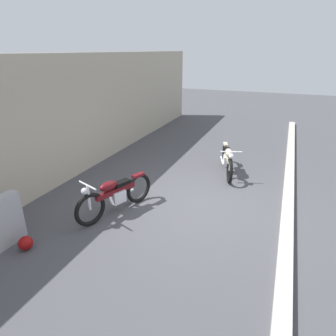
# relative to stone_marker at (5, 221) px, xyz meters

# --- Properties ---
(ground_plane) EXTENTS (40.00, 40.00, 0.00)m
(ground_plane) POSITION_rel_stone_marker_xyz_m (2.65, -2.77, -0.46)
(ground_plane) COLOR #47474C
(building_wall) EXTENTS (18.00, 0.30, 3.19)m
(building_wall) POSITION_rel_stone_marker_xyz_m (2.65, 0.99, 1.13)
(building_wall) COLOR #B2A893
(building_wall) RESTS_ON ground_plane
(curb_strip) EXTENTS (18.00, 0.24, 0.12)m
(curb_strip) POSITION_rel_stone_marker_xyz_m (2.65, -4.64, -0.40)
(curb_strip) COLOR #B7B2A8
(curb_strip) RESTS_ON ground_plane
(stone_marker) EXTENTS (0.61, 0.20, 0.93)m
(stone_marker) POSITION_rel_stone_marker_xyz_m (0.00, 0.00, 0.00)
(stone_marker) COLOR #9E9EA3
(stone_marker) RESTS_ON ground_plane
(helmet) EXTENTS (0.25, 0.25, 0.25)m
(helmet) POSITION_rel_stone_marker_xyz_m (-0.03, -0.42, -0.34)
(helmet) COLOR maroon
(helmet) RESTS_ON ground_plane
(motorcycle_cream) EXTENTS (1.89, 0.79, 0.88)m
(motorcycle_cream) POSITION_rel_stone_marker_xyz_m (4.67, -2.98, -0.04)
(motorcycle_cream) COLOR black
(motorcycle_cream) RESTS_ON ground_plane
(motorcycle_maroon) EXTENTS (1.89, 0.87, 0.89)m
(motorcycle_maroon) POSITION_rel_stone_marker_xyz_m (1.64, -1.23, -0.04)
(motorcycle_maroon) COLOR black
(motorcycle_maroon) RESTS_ON ground_plane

